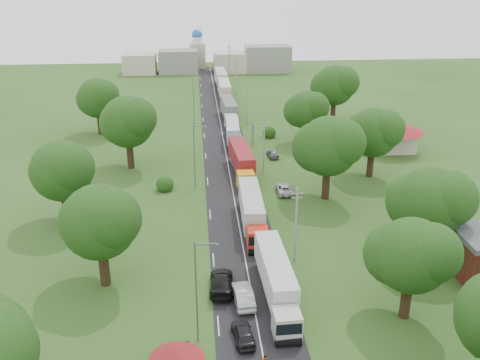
{
  "coord_description": "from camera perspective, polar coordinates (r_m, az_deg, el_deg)",
  "views": [
    {
      "loc": [
        -5.03,
        -58.82,
        30.83
      ],
      "look_at": [
        0.81,
        10.61,
        3.0
      ],
      "focal_mm": 40.0,
      "sensor_mm": 36.0,
      "label": 1
    }
  ],
  "objects": [
    {
      "name": "ground",
      "position": [
        66.61,
        0.07,
        -5.8
      ],
      "size": [
        260.0,
        260.0,
        0.0
      ],
      "primitive_type": "plane",
      "color": "#284B19",
      "rests_on": "ground"
    },
    {
      "name": "road",
      "position": [
        84.79,
        -1.08,
        0.45
      ],
      "size": [
        8.0,
        200.0,
        0.04
      ],
      "primitive_type": "cube",
      "color": "black",
      "rests_on": "ground"
    },
    {
      "name": "info_sign",
      "position": [
        98.4,
        1.36,
        5.34
      ],
      "size": [
        0.12,
        3.1,
        4.1
      ],
      "color": "slate",
      "rests_on": "ground"
    },
    {
      "name": "pole_1",
      "position": [
        59.0,
        6.0,
        -4.67
      ],
      "size": [
        1.6,
        0.24,
        9.0
      ],
      "color": "gray",
      "rests_on": "ground"
    },
    {
      "name": "pole_2",
      "position": [
        84.66,
        2.58,
        3.76
      ],
      "size": [
        1.6,
        0.24,
        9.0
      ],
      "color": "gray",
      "rests_on": "ground"
    },
    {
      "name": "pole_3",
      "position": [
        111.45,
        0.75,
        8.2
      ],
      "size": [
        1.6,
        0.24,
        9.0
      ],
      "color": "gray",
      "rests_on": "ground"
    },
    {
      "name": "pole_4",
      "position": [
        138.72,
        -0.38,
        10.91
      ],
      "size": [
        1.6,
        0.24,
        9.0
      ],
      "color": "gray",
      "rests_on": "ground"
    },
    {
      "name": "pole_5",
      "position": [
        166.23,
        -1.15,
        12.72
      ],
      "size": [
        1.6,
        0.24,
        9.0
      ],
      "color": "gray",
      "rests_on": "ground"
    },
    {
      "name": "lamp_0",
      "position": [
        46.33,
        -4.51,
        -11.38
      ],
      "size": [
        2.03,
        0.22,
        10.0
      ],
      "color": "slate",
      "rests_on": "ground"
    },
    {
      "name": "lamp_1",
      "position": [
        78.04,
        -4.79,
        2.79
      ],
      "size": [
        2.03,
        0.22,
        10.0
      ],
      "color": "slate",
      "rests_on": "ground"
    },
    {
      "name": "lamp_2",
      "position": [
        111.72,
        -4.9,
        8.62
      ],
      "size": [
        2.03,
        0.22,
        10.0
      ],
      "color": "slate",
      "rests_on": "ground"
    },
    {
      "name": "tree_2",
      "position": [
        51.26,
        17.78,
        -7.59
      ],
      "size": [
        8.0,
        8.0,
        10.1
      ],
      "color": "#382616",
      "rests_on": "ground"
    },
    {
      "name": "tree_3",
      "position": [
        61.5,
        19.64,
        -2.14
      ],
      "size": [
        8.8,
        8.8,
        11.07
      ],
      "color": "#382616",
      "rests_on": "ground"
    },
    {
      "name": "tree_4",
      "position": [
        74.92,
        9.37,
        3.61
      ],
      "size": [
        9.6,
        9.6,
        12.05
      ],
      "color": "#382616",
      "rests_on": "ground"
    },
    {
      "name": "tree_5",
      "position": [
        84.93,
        14.0,
        4.98
      ],
      "size": [
        8.8,
        8.8,
        11.07
      ],
      "color": "#382616",
      "rests_on": "ground"
    },
    {
      "name": "tree_6",
      "position": [
        99.09,
        7.06,
        7.45
      ],
      "size": [
        8.0,
        8.0,
        10.1
      ],
      "color": "#382616",
      "rests_on": "ground"
    },
    {
      "name": "tree_7",
      "position": [
        115.11,
        10.04,
        9.93
      ],
      "size": [
        9.6,
        9.6,
        12.05
      ],
      "color": "#382616",
      "rests_on": "ground"
    },
    {
      "name": "tree_10",
      "position": [
        55.28,
        -14.77,
        -4.28
      ],
      "size": [
        8.8,
        8.8,
        11.07
      ],
      "color": "#382616",
      "rests_on": "ground"
    },
    {
      "name": "tree_11",
      "position": [
        70.28,
        -18.49,
        0.98
      ],
      "size": [
        8.8,
        8.8,
        11.07
      ],
      "color": "#382616",
      "rests_on": "ground"
    },
    {
      "name": "tree_12",
      "position": [
        87.77,
        -11.89,
        6.12
      ],
      "size": [
        9.6,
        9.6,
        12.05
      ],
      "color": "#382616",
      "rests_on": "ground"
    },
    {
      "name": "tree_13",
      "position": [
        108.3,
        -14.95,
        8.45
      ],
      "size": [
        8.8,
        8.8,
        11.07
      ],
      "color": "#382616",
      "rests_on": "ground"
    },
    {
      "name": "house_cream",
      "position": [
        99.28,
        16.12,
        5.01
      ],
      "size": [
        10.08,
        10.08,
        5.8
      ],
      "color": "beige",
      "rests_on": "ground"
    },
    {
      "name": "distant_town",
      "position": [
        171.12,
        -2.91,
        12.55
      ],
      "size": [
        52.0,
        8.0,
        8.0
      ],
      "color": "gray",
      "rests_on": "ground"
    },
    {
      "name": "church",
      "position": [
        178.65,
        -4.56,
        13.52
      ],
      "size": [
        5.0,
        5.0,
        12.3
      ],
      "color": "beige",
      "rests_on": "ground"
    },
    {
      "name": "truck_0",
      "position": [
        53.68,
        3.92,
        -10.59
      ],
      "size": [
        2.88,
        14.63,
        4.05
      ],
      "color": "#BCBCBC",
      "rests_on": "ground"
    },
    {
      "name": "truck_1",
      "position": [
        67.59,
        1.28,
        -3.33
      ],
      "size": [
        2.75,
        14.76,
        4.09
      ],
      "color": "red",
      "rests_on": "ground"
    },
    {
      "name": "truck_2",
      "position": [
        84.53,
        0.2,
        1.98
      ],
      "size": [
        3.37,
        15.13,
        4.18
      ],
      "color": "gold",
      "rests_on": "ground"
    },
    {
      "name": "truck_3",
      "position": [
        100.19,
        -0.76,
        5.04
      ],
      "size": [
        2.78,
        13.56,
        3.75
      ],
      "color": "#193E9B",
      "rests_on": "ground"
    },
    {
      "name": "truck_4",
      "position": [
        115.86,
        -1.2,
        7.48
      ],
      "size": [
        3.16,
        15.21,
        4.21
      ],
      "color": "silver",
      "rests_on": "ground"
    },
    {
      "name": "truck_5",
      "position": [
        133.91,
        -1.66,
        9.45
      ],
      "size": [
        2.72,
        15.52,
        4.3
      ],
      "color": "#B6391C",
      "rests_on": "ground"
    },
    {
      "name": "truck_6",
      "position": [
        148.69,
        -2.03,
        10.7
      ],
      "size": [
        3.03,
        15.78,
        4.37
      ],
      "color": "#286B2C",
      "rests_on": "ground"
    },
    {
      "name": "car_lane_front",
      "position": [
        49.09,
        0.34,
        -16.07
      ],
      "size": [
        2.15,
        4.37,
        1.43
      ],
      "primitive_type": "imported",
      "rotation": [
        0.0,
        0.0,
        3.25
      ],
      "color": "black",
      "rests_on": "ground"
    },
    {
      "name": "car_lane_mid",
      "position": [
        53.68,
        0.33,
        -12.22
      ],
      "size": [
        2.15,
        5.11,
        1.64
      ],
      "primitive_type": "imported",
      "rotation": [
        0.0,
        0.0,
        3.23
      ],
      "color": "#A7ABB0",
      "rests_on": "ground"
    },
    {
      "name": "car_lane_rear",
      "position": [
        55.65,
        -1.99,
        -10.86
      ],
      "size": [
        2.71,
        5.92,
        1.68
      ],
      "primitive_type": "imported",
      "rotation": [
        0.0,
        0.0,
        3.08
      ],
      "color": "black",
      "rests_on": "ground"
    },
    {
      "name": "car_verge_near",
      "position": [
        78.39,
        4.75,
        -0.94
      ],
      "size": [
        2.31,
        4.84,
        1.33
      ],
      "primitive_type": "imported",
      "rotation": [
        0.0,
        0.0,
        3.12
      ],
      "color": "silver",
      "rests_on": "ground"
    },
    {
      "name": "car_verge_far",
      "position": [
        93.14,
        3.5,
        2.83
      ],
      "size": [
        1.97,
        4.02,
        1.32
      ],
      "primitive_type": "imported",
      "rotation": [
        0.0,
        0.0,
        3.25
      ],
      "color": "slate",
      "rests_on": "ground"
    },
    {
      "name": "pedestrian_booth",
      "position": [
        47.55,
        -5.61,
        -17.55
      ],
      "size": [
        0.92,
        0.96,
        1.56
      ],
      "primitive_type": "imported",
      "rotation": [
        0.0,
        0.0,
        -0.96
      ],
      "color": "gray",
      "rests_on": "ground"
    }
  ]
}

